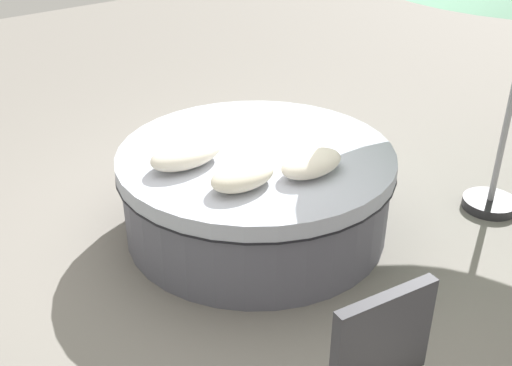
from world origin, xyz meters
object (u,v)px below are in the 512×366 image
throw_pillow_0 (186,154)px  throw_pillow_1 (243,176)px  round_bed (256,190)px  throw_pillow_2 (312,163)px

throw_pillow_0 → throw_pillow_1: bearing=101.2°
throw_pillow_0 → throw_pillow_1: throw_pillow_0 is taller
round_bed → throw_pillow_2: bearing=96.0°
throw_pillow_1 → throw_pillow_2: (-0.47, 0.17, -0.00)m
throw_pillow_0 → throw_pillow_2: 0.87m
throw_pillow_0 → throw_pillow_2: size_ratio=1.12×
throw_pillow_0 → round_bed: bearing=163.6°
throw_pillow_1 → throw_pillow_2: 0.50m
throw_pillow_2 → throw_pillow_1: bearing=-19.5°
round_bed → throw_pillow_1: bearing=39.8°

